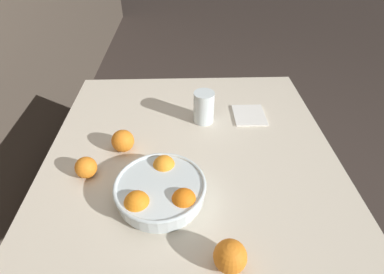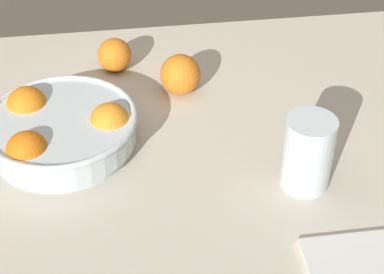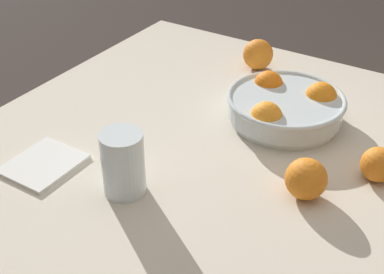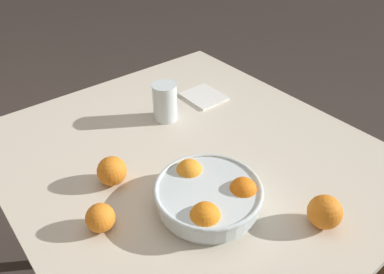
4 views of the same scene
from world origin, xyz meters
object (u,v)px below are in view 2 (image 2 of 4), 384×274
Objects in this scene: fruit_bowl at (60,130)px; orange_loose_front at (180,74)px; orange_loose_near_bowl at (115,55)px; juice_glass at (307,156)px.

orange_loose_front is at bearing 32.03° from fruit_bowl.
fruit_bowl is 3.87× the size of orange_loose_near_bowl.
juice_glass is (0.41, -0.15, 0.02)m from fruit_bowl.
juice_glass is at bearing -20.78° from fruit_bowl.
orange_loose_front is (0.13, -0.10, 0.01)m from orange_loose_near_bowl.
orange_loose_near_bowl is 0.88× the size of orange_loose_front.
orange_loose_front is at bearing -38.78° from orange_loose_near_bowl.
juice_glass is at bearing -60.21° from orange_loose_front.
juice_glass is 0.35m from orange_loose_front.
fruit_bowl is 3.39× the size of orange_loose_front.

